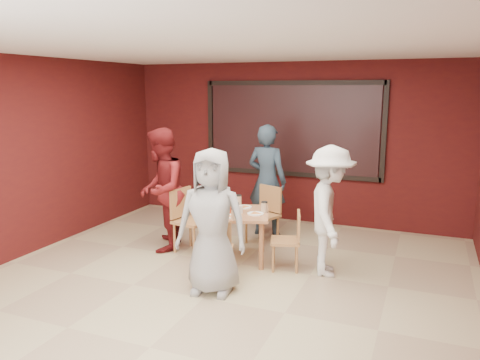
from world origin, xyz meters
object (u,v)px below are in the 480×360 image
at_px(chair_back, 265,211).
at_px(dining_table, 236,217).
at_px(chair_front, 216,247).
at_px(chair_right, 290,237).
at_px(diner_right, 329,211).
at_px(chair_left, 188,216).
at_px(diner_back, 267,181).
at_px(diner_left, 161,190).
at_px(diner_front, 212,222).

bearing_deg(chair_back, dining_table, -97.81).
relative_size(dining_table, chair_front, 1.35).
xyz_separation_m(chair_right, diner_right, (0.49, 0.03, 0.39)).
bearing_deg(chair_back, chair_front, -91.43).
height_order(chair_right, diner_right, diner_right).
bearing_deg(chair_right, chair_left, 175.55).
relative_size(chair_left, diner_back, 0.51).
distance_m(chair_front, diner_left, 1.59).
bearing_deg(chair_front, diner_left, 146.53).
bearing_deg(diner_left, chair_back, 102.54).
xyz_separation_m(dining_table, chair_right, (0.78, -0.05, -0.17)).
relative_size(dining_table, diner_left, 0.61).
distance_m(dining_table, diner_front, 1.09).
distance_m(chair_back, chair_right, 1.13).
bearing_deg(dining_table, diner_back, 89.24).
height_order(dining_table, diner_front, diner_front).
bearing_deg(diner_right, dining_table, 74.72).
relative_size(chair_back, diner_left, 0.49).
xyz_separation_m(chair_left, diner_right, (2.08, -0.09, 0.31)).
bearing_deg(diner_back, chair_left, 62.68).
xyz_separation_m(diner_front, diner_left, (-1.33, 1.07, 0.05)).
bearing_deg(diner_front, diner_right, 33.94).
bearing_deg(diner_left, dining_table, 68.84).
relative_size(dining_table, chair_left, 1.19).
height_order(chair_left, diner_front, diner_front).
xyz_separation_m(chair_back, chair_right, (0.66, -0.91, -0.06)).
xyz_separation_m(dining_table, diner_left, (-1.19, 0.01, 0.29)).
bearing_deg(chair_front, diner_right, 34.23).
height_order(chair_front, diner_right, diner_right).
xyz_separation_m(dining_table, chair_left, (-0.81, 0.08, -0.09)).
relative_size(chair_left, diner_right, 0.56).
bearing_deg(chair_left, diner_front, -50.40).
height_order(chair_front, chair_back, chair_back).
height_order(dining_table, chair_front, dining_table).
xyz_separation_m(chair_right, diner_left, (-1.98, 0.06, 0.46)).
distance_m(chair_right, diner_front, 1.27).
relative_size(chair_front, diner_back, 0.45).
height_order(diner_front, diner_back, diner_back).
relative_size(dining_table, diner_right, 0.66).
distance_m(chair_right, diner_right, 0.63).
bearing_deg(diner_left, chair_right, 67.75).
relative_size(chair_back, diner_right, 0.53).
xyz_separation_m(chair_back, diner_back, (-0.10, 0.36, 0.40)).
distance_m(chair_back, diner_left, 1.62).
height_order(chair_right, diner_front, diner_front).
distance_m(dining_table, chair_back, 0.88).
bearing_deg(diner_right, diner_back, 30.64).
bearing_deg(dining_table, diner_left, 179.42).
bearing_deg(dining_table, diner_right, -0.58).
distance_m(diner_back, diner_left, 1.72).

